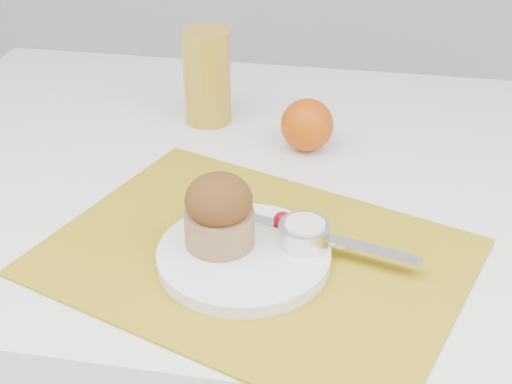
% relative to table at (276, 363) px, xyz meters
% --- Properties ---
extents(table, '(1.20, 0.80, 0.75)m').
position_rel_table_xyz_m(table, '(0.00, 0.00, 0.00)').
color(table, white).
rests_on(table, ground).
extents(placemat, '(0.56, 0.49, 0.00)m').
position_rel_table_xyz_m(placemat, '(0.00, -0.21, 0.38)').
color(placemat, '#AE8D18').
rests_on(placemat, table).
extents(plate, '(0.24, 0.24, 0.02)m').
position_rel_table_xyz_m(plate, '(-0.01, -0.22, 0.39)').
color(plate, white).
rests_on(plate, placemat).
extents(ramekin, '(0.07, 0.07, 0.03)m').
position_rel_table_xyz_m(ramekin, '(0.06, -0.19, 0.41)').
color(ramekin, silver).
rests_on(ramekin, plate).
extents(cream, '(0.06, 0.06, 0.01)m').
position_rel_table_xyz_m(cream, '(0.06, -0.19, 0.42)').
color(cream, silver).
rests_on(cream, ramekin).
extents(raspberry_near, '(0.02, 0.02, 0.02)m').
position_rel_table_xyz_m(raspberry_near, '(0.03, -0.17, 0.41)').
color(raspberry_near, '#5F0208').
rests_on(raspberry_near, plate).
extents(raspberry_far, '(0.02, 0.02, 0.02)m').
position_rel_table_xyz_m(raspberry_far, '(0.03, -0.18, 0.40)').
color(raspberry_far, '#620207').
rests_on(raspberry_far, plate).
extents(butter_knife, '(0.22, 0.08, 0.01)m').
position_rel_table_xyz_m(butter_knife, '(0.08, -0.18, 0.40)').
color(butter_knife, silver).
rests_on(butter_knife, plate).
extents(orange, '(0.08, 0.08, 0.08)m').
position_rel_table_xyz_m(orange, '(0.03, 0.08, 0.41)').
color(orange, '#C04906').
rests_on(orange, table).
extents(juice_glass, '(0.09, 0.09, 0.15)m').
position_rel_table_xyz_m(juice_glass, '(-0.14, 0.14, 0.45)').
color(juice_glass, '#B59621').
rests_on(juice_glass, table).
extents(muffin, '(0.10, 0.10, 0.09)m').
position_rel_table_xyz_m(muffin, '(-0.04, -0.21, 0.44)').
color(muffin, '#AD7A54').
rests_on(muffin, plate).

